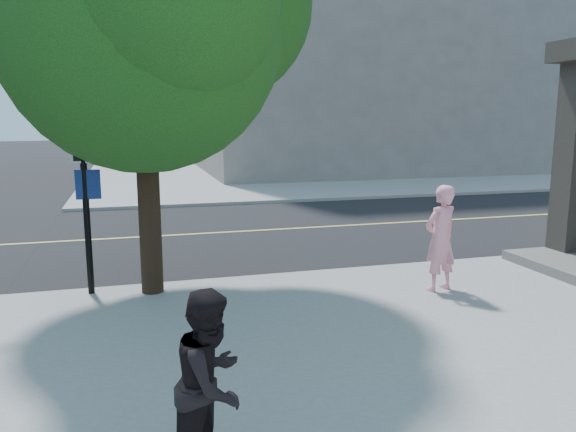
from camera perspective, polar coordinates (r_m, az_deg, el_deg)
name	(u,v)px	position (r m, az deg, el deg)	size (l,w,h in m)	color
ground	(65,297)	(10.15, -21.93, -7.68)	(140.00, 140.00, 0.00)	black
road_ew	(85,240)	(14.49, -20.13, -2.36)	(140.00, 9.00, 0.01)	black
sidewalk_ne	(344,167)	(33.61, 5.78, 5.03)	(29.00, 25.00, 0.12)	gray
filler_ne	(351,46)	(34.39, 6.49, 16.92)	(18.00, 16.00, 14.00)	slate
man_on_phone	(440,238)	(9.50, 15.37, -2.21)	(0.65, 0.42, 1.77)	pink
pedestrian	(212,383)	(4.62, -7.83, -16.66)	(0.75, 0.59, 1.55)	black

